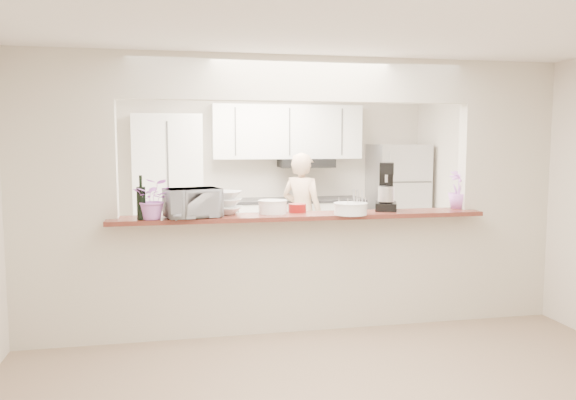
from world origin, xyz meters
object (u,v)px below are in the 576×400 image
object	(u,v)px
refrigerator	(397,203)
stand_mixer	(386,189)
person	(302,215)
toaster_oven	(193,203)

from	to	relation	value
refrigerator	stand_mixer	world-z (taller)	refrigerator
refrigerator	person	world-z (taller)	refrigerator
toaster_oven	stand_mixer	bearing A→B (deg)	-10.14
toaster_oven	person	bearing A→B (deg)	40.73
refrigerator	toaster_oven	world-z (taller)	refrigerator
refrigerator	stand_mixer	size ratio (longest dim) A/B	3.73
refrigerator	person	xyz separation A→B (m)	(-1.55, -0.56, -0.06)
refrigerator	stand_mixer	xyz separation A→B (m)	(-1.19, -2.59, 0.44)
refrigerator	stand_mixer	bearing A→B (deg)	-114.80
refrigerator	toaster_oven	size ratio (longest dim) A/B	3.73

